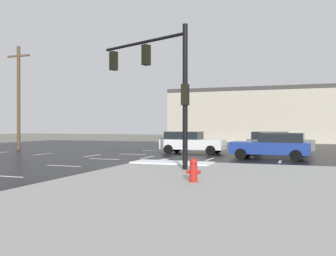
# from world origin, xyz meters

# --- Properties ---
(ground_plane) EXTENTS (120.00, 120.00, 0.00)m
(ground_plane) POSITION_xyz_m (0.00, 0.00, 0.00)
(ground_plane) COLOR slate
(road_asphalt) EXTENTS (44.00, 44.00, 0.02)m
(road_asphalt) POSITION_xyz_m (0.00, 0.00, 0.01)
(road_asphalt) COLOR black
(road_asphalt) RESTS_ON ground_plane
(snow_strip_curbside) EXTENTS (4.00, 1.60, 0.06)m
(snow_strip_curbside) POSITION_xyz_m (5.00, -4.00, 0.17)
(snow_strip_curbside) COLOR white
(snow_strip_curbside) RESTS_ON sidewalk_corner
(lane_markings) EXTENTS (36.15, 36.15, 0.01)m
(lane_markings) POSITION_xyz_m (1.20, -1.38, 0.02)
(lane_markings) COLOR silver
(lane_markings) RESTS_ON road_asphalt
(traffic_signal_mast) EXTENTS (5.02, 2.20, 6.22)m
(traffic_signal_mast) POSITION_xyz_m (5.07, -5.82, 4.28)
(traffic_signal_mast) COLOR black
(traffic_signal_mast) RESTS_ON sidewalk_corner
(fire_hydrant) EXTENTS (0.48, 0.26, 0.79)m
(fire_hydrant) POSITION_xyz_m (7.70, -9.69, 0.54)
(fire_hydrant) COLOR red
(fire_hydrant) RESTS_ON sidewalk_corner
(strip_building_background) EXTENTS (20.36, 8.00, 6.77)m
(strip_building_background) POSITION_xyz_m (5.04, 27.50, 3.39)
(strip_building_background) COLOR #BCB29E
(strip_building_background) RESTS_ON ground_plane
(sedan_grey) EXTENTS (4.67, 2.40, 1.58)m
(sedan_grey) POSITION_xyz_m (9.50, 5.45, 0.85)
(sedan_grey) COLOR slate
(sedan_grey) RESTS_ON road_asphalt
(sedan_white) EXTENTS (4.58, 2.11, 1.58)m
(sedan_white) POSITION_xyz_m (3.66, 3.94, 0.85)
(sedan_white) COLOR white
(sedan_white) RESTS_ON road_asphalt
(sedan_blue) EXTENTS (4.62, 2.25, 1.58)m
(sedan_blue) POSITION_xyz_m (9.53, 1.10, 0.85)
(sedan_blue) COLOR navy
(sedan_blue) RESTS_ON road_asphalt
(utility_pole_far) EXTENTS (2.20, 0.28, 8.63)m
(utility_pole_far) POSITION_xyz_m (-11.03, 3.27, 4.53)
(utility_pole_far) COLOR brown
(utility_pole_far) RESTS_ON ground_plane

